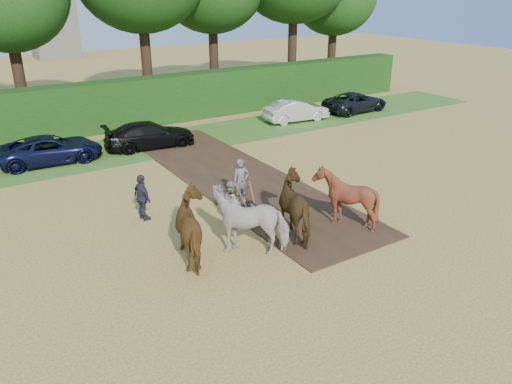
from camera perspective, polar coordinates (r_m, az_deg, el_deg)
ground at (r=17.42m, az=5.19°, el=-6.36°), size 120.00×120.00×0.00m
earth_strip at (r=23.44m, az=-2.31°, el=1.65°), size 4.50×17.00×0.05m
grass_verge at (r=28.86m, az=-12.01°, el=5.22°), size 50.00×5.00×0.03m
hedgerow at (r=32.62m, az=-15.15°, el=9.63°), size 46.00×1.60×3.00m
spectator_near at (r=18.84m, az=-2.84°, el=-1.11°), size 0.77×0.91×1.67m
spectator_far at (r=19.45m, az=-12.85°, el=-0.63°), size 0.62×1.14×1.84m
plough_team at (r=17.38m, az=2.17°, el=-2.20°), size 7.74×5.39×2.26m
parked_cars at (r=28.54m, az=-11.83°, el=6.48°), size 35.66×2.81×1.44m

